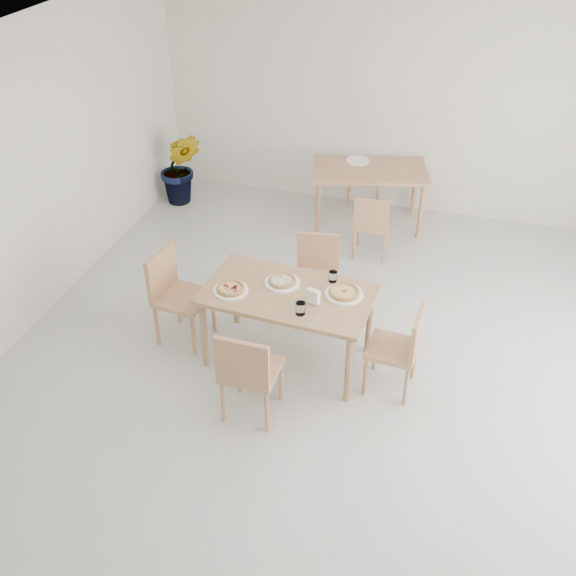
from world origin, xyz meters
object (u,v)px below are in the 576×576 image
(second_table, at_px, (370,176))
(plate_margherita, at_px, (344,294))
(chair_east, at_px, (402,345))
(plate_empty, at_px, (358,161))
(main_table, at_px, (288,300))
(chair_south, at_px, (248,370))
(tumbler_b, at_px, (333,277))
(pizza_mushroom, at_px, (282,280))
(chair_north, at_px, (317,270))
(potted_plant, at_px, (181,168))
(pizza_pepperoni, at_px, (231,288))
(pizza_margherita, at_px, (344,292))
(napkin_holder, at_px, (313,297))
(chair_west, at_px, (174,290))
(plate_pepperoni, at_px, (231,290))
(chair_back_s, at_px, (372,222))
(chair_back_n, at_px, (365,161))
(plate_mushroom, at_px, (282,283))
(tumbler_a, at_px, (300,308))

(second_table, bearing_deg, plate_margherita, -98.37)
(chair_east, bearing_deg, plate_empty, -157.96)
(main_table, relative_size, chair_south, 1.70)
(tumbler_b, bearing_deg, chair_east, -28.99)
(second_table, relative_size, plate_empty, 5.34)
(chair_south, height_order, pizza_mushroom, chair_south)
(chair_north, distance_m, potted_plant, 2.94)
(chair_south, relative_size, plate_margherita, 2.69)
(pizza_pepperoni, height_order, potted_plant, potted_plant)
(pizza_margherita, bearing_deg, napkin_holder, -138.57)
(main_table, height_order, chair_west, chair_west)
(chair_south, xyz_separation_m, pizza_margherita, (0.57, 0.92, 0.26))
(plate_pepperoni, relative_size, chair_back_s, 0.39)
(pizza_mushroom, relative_size, plate_empty, 1.09)
(chair_back_n, bearing_deg, chair_west, -118.93)
(napkin_holder, bearing_deg, tumbler_b, 94.90)
(pizza_margherita, relative_size, plate_empty, 1.09)
(pizza_pepperoni, bearing_deg, pizza_margherita, 13.46)
(chair_east, bearing_deg, main_table, -92.92)
(chair_back_n, bearing_deg, second_table, -86.05)
(tumbler_b, bearing_deg, plate_margherita, -51.06)
(plate_margherita, distance_m, pizza_margherita, 0.02)
(chair_south, xyz_separation_m, chair_west, (-1.02, 0.84, 0.02))
(chair_west, relative_size, chair_back_n, 1.05)
(main_table, distance_m, potted_plant, 3.47)
(main_table, relative_size, plate_pepperoni, 4.94)
(plate_empty, bearing_deg, chair_back_s, -68.08)
(second_table, xyz_separation_m, chair_back_s, (0.19, -0.76, -0.20))
(plate_margherita, relative_size, pizza_pepperoni, 1.14)
(pizza_margherita, distance_m, tumbler_b, 0.23)
(plate_pepperoni, bearing_deg, chair_north, 59.89)
(plate_margherita, bearing_deg, napkin_holder, -138.57)
(napkin_holder, bearing_deg, chair_east, 15.86)
(second_table, distance_m, chair_back_s, 0.81)
(chair_west, bearing_deg, pizza_mushroom, -78.23)
(chair_south, xyz_separation_m, napkin_holder, (0.34, 0.72, 0.30))
(plate_mushroom, xyz_separation_m, napkin_holder, (0.34, -0.21, 0.06))
(chair_west, bearing_deg, plate_margherita, -80.73)
(chair_east, bearing_deg, plate_mushroom, -98.27)
(pizza_margherita, xyz_separation_m, tumbler_a, (-0.29, -0.37, 0.02))
(main_table, bearing_deg, pizza_pepperoni, -161.73)
(main_table, distance_m, plate_mushroom, 0.17)
(plate_pepperoni, distance_m, tumbler_a, 0.69)
(pizza_margherita, height_order, pizza_mushroom, same)
(main_table, distance_m, plate_pepperoni, 0.51)
(pizza_pepperoni, relative_size, tumbler_a, 2.69)
(pizza_margherita, xyz_separation_m, pizza_mushroom, (-0.57, 0.01, 0.00))
(tumbler_a, height_order, tumbler_b, tumbler_a)
(chair_south, height_order, plate_margherita, chair_south)
(chair_east, bearing_deg, tumbler_b, -115.87)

